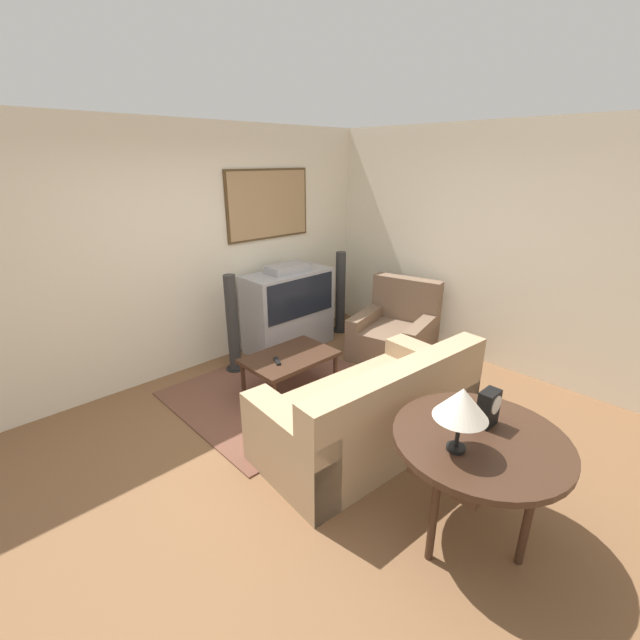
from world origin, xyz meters
The scene contains 14 objects.
ground_plane centered at (0.00, 0.00, 0.00)m, with size 12.00×12.00×0.00m, color brown.
wall_back centered at (0.02, 2.13, 1.36)m, with size 12.00×0.10×2.70m.
wall_right centered at (2.63, 0.00, 1.35)m, with size 0.06×12.00×2.70m.
area_rug centered at (0.34, 0.93, 0.01)m, with size 2.00×1.76×0.01m.
tv centered at (1.17, 1.75, 0.52)m, with size 1.14×0.52×1.09m.
couch centered at (0.36, -0.31, 0.31)m, with size 1.96×1.07×0.87m.
armchair centered at (1.97, 0.66, 0.29)m, with size 1.09×1.06×0.92m.
coffee_table centered at (0.42, 0.84, 0.38)m, with size 0.92×0.61×0.43m.
console_table centered at (0.12, -1.35, 0.67)m, with size 1.06×1.06×0.73m.
table_lamp centered at (-0.10, -1.30, 1.04)m, with size 0.31×0.31×0.40m.
mantel_clock centered at (0.27, -1.30, 0.85)m, with size 0.15×0.10×0.24m.
remote centered at (0.23, 0.81, 0.44)m, with size 0.11×0.16×0.02m.
speaker_tower_left centered at (0.29, 1.68, 0.54)m, with size 0.23×0.23×1.14m.
speaker_tower_right centered at (2.04, 1.68, 0.54)m, with size 0.23×0.23×1.14m.
Camera 1 is at (-2.09, -2.24, 2.32)m, focal length 24.00 mm.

